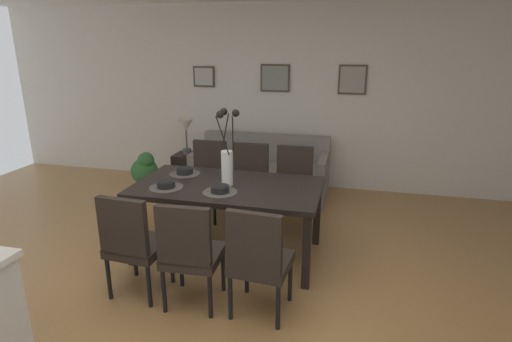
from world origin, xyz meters
name	(u,v)px	position (x,y,z in m)	size (l,w,h in m)	color
ground_plane	(211,307)	(0.00, 0.00, 0.00)	(9.00, 9.00, 0.00)	#A87A47
back_wall_panel	(285,97)	(0.00, 3.25, 1.30)	(9.00, 0.10, 2.60)	silver
dining_table	(228,192)	(-0.13, 0.90, 0.67)	(1.80, 0.98, 0.74)	black
dining_chair_near_left	(133,241)	(-0.67, 0.02, 0.51)	(0.47, 0.47, 0.92)	black
dining_chair_near_right	(207,176)	(-0.68, 1.79, 0.51)	(0.45, 0.45, 0.92)	black
dining_chair_far_left	(190,250)	(-0.15, -0.02, 0.51)	(0.46, 0.46, 0.92)	black
dining_chair_far_right	(249,179)	(-0.15, 1.78, 0.51)	(0.45, 0.45, 0.92)	black
dining_chair_mid_left	(258,257)	(0.40, 0.00, 0.51)	(0.47, 0.47, 0.92)	black
dining_chair_mid_right	(293,183)	(0.38, 1.77, 0.51)	(0.45, 0.45, 0.92)	black
centerpiece_vase	(227,157)	(-0.13, 0.91, 1.02)	(0.21, 0.23, 0.73)	white
placemat_near_left	(166,187)	(-0.67, 0.68, 0.74)	(0.32, 0.32, 0.01)	#4C4742
bowl_near_left	(166,184)	(-0.67, 0.68, 0.78)	(0.17, 0.17, 0.07)	black
placemat_near_right	(185,174)	(-0.67, 1.12, 0.74)	(0.32, 0.32, 0.01)	#4C4742
bowl_near_right	(185,170)	(-0.67, 1.12, 0.78)	(0.17, 0.17, 0.07)	black
placemat_far_left	(220,192)	(-0.13, 0.68, 0.74)	(0.32, 0.32, 0.01)	#4C4742
bowl_far_left	(220,188)	(-0.13, 0.68, 0.78)	(0.17, 0.17, 0.07)	black
sofa	(261,174)	(-0.21, 2.70, 0.28)	(1.83, 0.84, 0.80)	gray
side_table	(188,171)	(-1.31, 2.65, 0.26)	(0.36, 0.36, 0.52)	black
table_lamp	(186,129)	(-1.31, 2.65, 0.89)	(0.22, 0.22, 0.51)	#4C4C51
framed_picture_left	(204,77)	(-1.21, 3.18, 1.57)	(0.33, 0.03, 0.30)	#473828
framed_picture_center	(275,78)	(-0.13, 3.18, 1.57)	(0.42, 0.03, 0.38)	#473828
framed_picture_right	(352,80)	(0.94, 3.18, 1.57)	(0.38, 0.03, 0.40)	#473828
potted_plant	(145,173)	(-1.69, 2.10, 0.37)	(0.36, 0.36, 0.67)	silver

